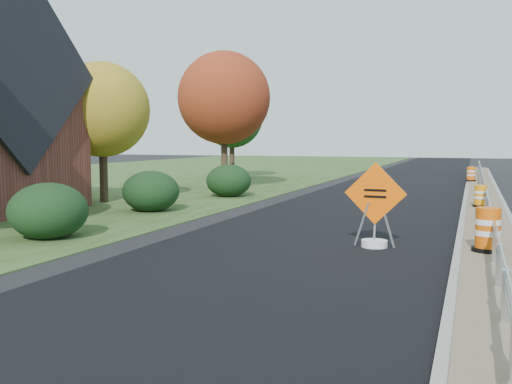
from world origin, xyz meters
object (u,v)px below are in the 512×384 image
(barrel_median_near, at_px, (488,231))
(barrel_median_mid, at_px, (481,196))
(caution_sign, at_px, (375,226))
(barrel_median_far, at_px, (471,174))

(barrel_median_near, height_order, barrel_median_mid, barrel_median_near)
(caution_sign, relative_size, barrel_median_mid, 2.68)
(barrel_median_mid, height_order, barrel_median_far, barrel_median_far)
(caution_sign, bearing_deg, barrel_median_far, 87.68)
(barrel_median_far, bearing_deg, barrel_median_mid, -88.39)
(caution_sign, distance_m, barrel_median_mid, 8.39)
(barrel_median_near, distance_m, barrel_median_mid, 8.82)
(barrel_median_near, bearing_deg, caution_sign, 162.33)
(caution_sign, height_order, barrel_median_far, caution_sign)
(caution_sign, xyz_separation_m, barrel_median_far, (2.12, 21.60, 0.10))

